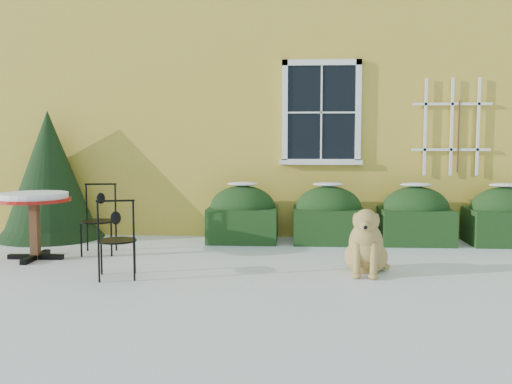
# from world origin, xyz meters

# --- Properties ---
(ground) EXTENTS (80.00, 80.00, 0.00)m
(ground) POSITION_xyz_m (0.00, 0.00, 0.00)
(ground) COLOR white
(ground) RESTS_ON ground
(house) EXTENTS (12.40, 8.40, 6.40)m
(house) POSITION_xyz_m (0.00, 7.00, 3.22)
(house) COLOR yellow
(house) RESTS_ON ground
(hedge_row) EXTENTS (4.95, 0.80, 0.91)m
(hedge_row) POSITION_xyz_m (1.65, 2.55, 0.40)
(hedge_row) COLOR black
(hedge_row) RESTS_ON ground
(evergreen_shrub) EXTENTS (1.66, 1.66, 2.01)m
(evergreen_shrub) POSITION_xyz_m (-3.37, 2.68, 0.81)
(evergreen_shrub) COLOR black
(evergreen_shrub) RESTS_ON ground
(bistro_table) EXTENTS (0.93, 0.93, 0.87)m
(bistro_table) POSITION_xyz_m (-2.88, 1.06, 0.72)
(bistro_table) COLOR black
(bistro_table) RESTS_ON ground
(patio_chair_near) EXTENTS (0.49, 0.48, 0.90)m
(patio_chair_near) POSITION_xyz_m (-1.50, 0.11, 0.45)
(patio_chair_near) COLOR black
(patio_chair_near) RESTS_ON ground
(patio_chair_far) EXTENTS (0.48, 0.47, 0.95)m
(patio_chair_far) POSITION_xyz_m (-2.18, 1.52, 0.47)
(patio_chair_far) COLOR black
(patio_chair_far) RESTS_ON ground
(dog) EXTENTS (0.58, 0.86, 0.80)m
(dog) POSITION_xyz_m (1.30, 0.48, 0.32)
(dog) COLOR tan
(dog) RESTS_ON ground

